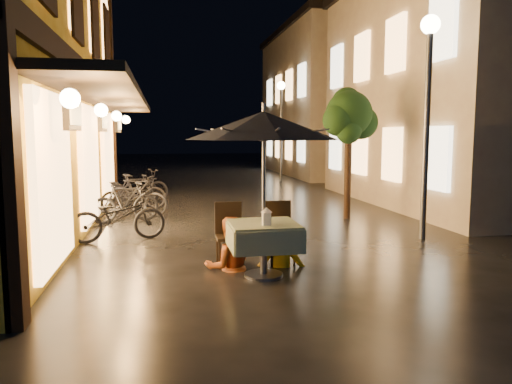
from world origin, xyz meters
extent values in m
plane|color=black|center=(0.00, 0.00, 0.00)|extent=(90.00, 90.00, 0.00)
cube|color=black|center=(-3.47, 4.00, 3.30)|extent=(0.12, 11.00, 0.35)
cube|color=black|center=(-2.90, 4.00, 2.75)|extent=(1.20, 10.50, 0.12)
cube|color=#FFB667|center=(-3.44, 5.50, 4.60)|extent=(0.10, 0.90, 1.50)
cube|color=#FFB667|center=(-3.44, 8.00, 4.60)|extent=(0.10, 0.90, 1.50)
cube|color=#FFB667|center=(-3.44, 0.50, 1.40)|extent=(0.10, 2.20, 2.40)
cube|color=#FFB667|center=(-3.44, 4.00, 1.40)|extent=(0.10, 2.20, 2.40)
cube|color=#FFB667|center=(-3.44, 7.50, 1.40)|extent=(0.10, 2.20, 2.40)
cube|color=beige|center=(7.50, 6.50, 3.25)|extent=(7.00, 9.00, 6.50)
cube|color=#FFB667|center=(3.95, 3.20, 1.50)|extent=(0.10, 1.00, 1.40)
cube|color=#FFB667|center=(3.95, 3.20, 4.30)|extent=(0.10, 1.00, 1.40)
cube|color=#FFB667|center=(3.95, 5.40, 1.50)|extent=(0.10, 1.00, 1.40)
cube|color=#FFB667|center=(3.95, 5.40, 4.30)|extent=(0.10, 1.00, 1.40)
cube|color=#FFB667|center=(3.95, 7.60, 1.50)|extent=(0.10, 1.00, 1.40)
cube|color=#FFB667|center=(3.95, 7.60, 4.30)|extent=(0.10, 1.00, 1.40)
cube|color=#FFB667|center=(3.95, 9.80, 1.50)|extent=(0.10, 1.00, 1.40)
cube|color=#FFB667|center=(3.95, 9.80, 4.30)|extent=(0.10, 1.00, 1.40)
cube|color=beige|center=(7.50, 18.00, 3.50)|extent=(7.00, 10.00, 7.00)
cube|color=black|center=(7.50, 18.00, 7.15)|extent=(7.30, 10.30, 0.30)
cube|color=#FFB667|center=(3.95, 14.20, 1.50)|extent=(0.10, 1.00, 1.40)
cube|color=#FFB667|center=(3.95, 14.20, 4.30)|extent=(0.10, 1.00, 1.40)
cube|color=#FFB667|center=(3.95, 16.40, 1.50)|extent=(0.10, 1.00, 1.40)
cube|color=#FFB667|center=(3.95, 16.40, 4.30)|extent=(0.10, 1.00, 1.40)
cube|color=#FFB667|center=(3.95, 18.60, 1.50)|extent=(0.10, 1.00, 1.40)
cube|color=#FFB667|center=(3.95, 18.60, 4.30)|extent=(0.10, 1.00, 1.40)
cube|color=#FFB667|center=(3.95, 20.80, 1.50)|extent=(0.10, 1.00, 1.40)
cube|color=#FFB667|center=(3.95, 20.80, 4.30)|extent=(0.10, 1.00, 1.40)
cylinder|color=black|center=(2.40, 4.50, 1.10)|extent=(0.16, 0.16, 2.20)
sphere|color=black|center=(2.40, 4.50, 2.50)|extent=(1.10, 1.10, 1.10)
sphere|color=black|center=(2.75, 4.60, 2.30)|extent=(0.80, 0.80, 0.80)
sphere|color=black|center=(2.10, 4.35, 2.35)|extent=(0.76, 0.76, 0.76)
sphere|color=black|center=(2.45, 4.80, 2.80)|extent=(0.70, 0.70, 0.70)
sphere|color=black|center=(2.30, 4.25, 2.10)|extent=(0.60, 0.60, 0.60)
cylinder|color=#59595E|center=(3.00, 2.00, 2.00)|extent=(0.12, 0.12, 4.00)
sphere|color=beige|center=(3.00, 2.00, 4.05)|extent=(0.36, 0.36, 0.36)
cylinder|color=#59595E|center=(3.00, 14.00, 2.00)|extent=(0.12, 0.12, 4.00)
sphere|color=beige|center=(3.00, 14.00, 4.05)|extent=(0.36, 0.36, 0.36)
cylinder|color=#59595E|center=(-0.55, 0.05, 0.36)|extent=(0.10, 0.10, 0.72)
cylinder|color=#59595E|center=(-0.55, 0.05, 0.02)|extent=(0.56, 0.56, 0.04)
cube|color=#34603F|center=(-0.55, 0.05, 0.75)|extent=(0.95, 0.95, 0.06)
cube|color=#34603F|center=(-0.07, 0.05, 0.58)|extent=(0.04, 0.95, 0.33)
cube|color=#34603F|center=(-1.02, 0.05, 0.58)|extent=(0.04, 0.95, 0.33)
cube|color=#34603F|center=(-0.55, 0.52, 0.58)|extent=(0.95, 0.04, 0.33)
cube|color=#34603F|center=(-0.55, -0.43, 0.58)|extent=(0.95, 0.04, 0.33)
cylinder|color=#59595E|center=(-0.55, 0.05, 1.15)|extent=(0.05, 0.05, 2.30)
cone|color=black|center=(-0.55, 0.05, 2.15)|extent=(2.17, 2.17, 0.39)
cylinder|color=#59595E|center=(-0.55, 0.05, 2.40)|extent=(0.06, 0.06, 0.12)
cube|color=black|center=(-0.95, 0.70, 0.45)|extent=(0.42, 0.42, 0.05)
cube|color=black|center=(-0.95, 0.89, 0.70)|extent=(0.42, 0.04, 0.55)
cylinder|color=black|center=(-1.13, 0.52, 0.21)|extent=(0.04, 0.04, 0.43)
cylinder|color=black|center=(-0.77, 0.52, 0.21)|extent=(0.04, 0.04, 0.43)
cylinder|color=black|center=(-1.13, 0.88, 0.21)|extent=(0.04, 0.04, 0.43)
cylinder|color=black|center=(-0.77, 0.88, 0.21)|extent=(0.04, 0.04, 0.43)
cube|color=black|center=(-0.15, 0.70, 0.45)|extent=(0.42, 0.42, 0.05)
cube|color=black|center=(-0.15, 0.89, 0.70)|extent=(0.42, 0.04, 0.55)
cylinder|color=black|center=(-0.33, 0.52, 0.21)|extent=(0.04, 0.04, 0.43)
cylinder|color=black|center=(0.03, 0.52, 0.21)|extent=(0.04, 0.04, 0.43)
cylinder|color=black|center=(-0.33, 0.88, 0.21)|extent=(0.04, 0.04, 0.43)
cylinder|color=black|center=(0.03, 0.88, 0.21)|extent=(0.04, 0.04, 0.43)
cube|color=white|center=(-0.55, -0.14, 0.87)|extent=(0.11, 0.11, 0.18)
cube|color=#FFD88C|center=(-0.55, -0.14, 0.86)|extent=(0.07, 0.07, 0.12)
cone|color=white|center=(-0.55, -0.14, 0.99)|extent=(0.16, 0.16, 0.07)
imported|color=#B85922|center=(-0.98, 0.56, 0.77)|extent=(0.81, 0.66, 1.55)
imported|color=yellow|center=(-0.16, 0.59, 0.72)|extent=(1.03, 0.74, 1.45)
imported|color=black|center=(-2.80, 2.87, 0.47)|extent=(1.87, 0.99, 0.94)
imported|color=black|center=(-2.82, 4.88, 0.48)|extent=(1.66, 0.98, 0.96)
imported|color=black|center=(-2.68, 5.86, 0.47)|extent=(1.88, 1.22, 0.93)
imported|color=black|center=(-2.64, 7.08, 0.46)|extent=(1.58, 0.62, 0.92)
imported|color=black|center=(-2.70, 7.86, 0.50)|extent=(2.02, 1.40, 1.01)
imported|color=black|center=(-2.78, 8.03, 0.44)|extent=(1.53, 0.87, 0.89)
camera|label=1|loc=(-1.92, -6.79, 2.04)|focal=35.00mm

